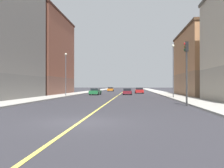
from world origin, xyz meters
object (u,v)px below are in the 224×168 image
building_right_midblock (42,55)px  car_green (95,92)px  car_maroon (127,92)px  car_red (139,91)px  street_lamp_right_near (66,70)px  traffic_light_left_near (186,64)px  street_lamp_left_near (173,66)px  car_orange (111,89)px  building_left_mid (209,63)px

building_right_midblock → car_green: size_ratio=4.40×
car_green → car_maroon: size_ratio=1.09×
car_red → car_green: (-8.96, -10.00, -0.01)m
street_lamp_right_near → car_green: bearing=62.2°
street_lamp_right_near → car_green: street_lamp_right_near is taller
traffic_light_left_near → street_lamp_right_near: street_lamp_right_near is taller
street_lamp_left_near → car_red: bearing=101.1°
traffic_light_left_near → building_right_midblock: bearing=131.0°
street_lamp_right_near → car_red: 22.07m
traffic_light_left_near → car_orange: bearing=102.0°
street_lamp_left_near → car_orange: (-12.85, 41.95, -4.12)m
street_lamp_left_near → car_green: size_ratio=1.76×
building_left_mid → car_red: (-12.17, 12.84, -5.26)m
car_red → street_lamp_left_near: bearing=-78.9°
building_left_mid → car_orange: (-20.69, 32.68, -5.27)m
traffic_light_left_near → car_red: size_ratio=1.33×
building_right_midblock → car_orange: building_right_midblock is taller
building_right_midblock → traffic_light_left_near: 36.96m
car_green → car_maroon: (6.35, 1.57, -0.02)m
car_red → traffic_light_left_near: bearing=-84.7°
street_lamp_right_near → car_maroon: bearing=41.3°
building_right_midblock → car_red: (20.74, 7.93, -7.69)m
building_left_mid → traffic_light_left_near: (-8.86, -22.78, -2.11)m
car_green → car_orange: 29.84m
street_lamp_left_near → street_lamp_right_near: 17.85m
building_left_mid → traffic_light_left_near: size_ratio=3.14×
car_red → car_orange: car_red is taller
street_lamp_left_near → street_lamp_right_near: bearing=165.0°
car_red → car_maroon: 8.82m
street_lamp_right_near → car_maroon: street_lamp_right_near is taller
car_orange → building_right_midblock: bearing=-113.8°
car_red → car_maroon: size_ratio=1.10×
traffic_light_left_near → car_green: 28.59m
building_right_midblock → car_green: building_right_midblock is taller
building_right_midblock → street_lamp_right_near: size_ratio=2.66×
street_lamp_left_near → building_left_mid: bearing=49.8°
car_maroon → traffic_light_left_near: bearing=-77.7°
building_left_mid → car_maroon: 16.31m
car_red → car_maroon: (-2.61, -8.42, -0.03)m
building_right_midblock → street_lamp_right_near: (7.84, -9.54, -3.83)m
street_lamp_left_near → car_green: street_lamp_left_near is taller
building_left_mid → car_orange: bearing=122.3°
building_left_mid → car_red: size_ratio=4.16×
car_green → car_orange: (0.44, 29.84, -0.01)m
street_lamp_right_near → car_green: 9.30m
building_right_midblock → car_green: 14.23m
traffic_light_left_near → street_lamp_left_near: (1.02, 13.51, 0.95)m
building_left_mid → car_green: size_ratio=4.21×
car_orange → street_lamp_right_near: bearing=-96.7°
car_green → car_orange: size_ratio=1.02×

